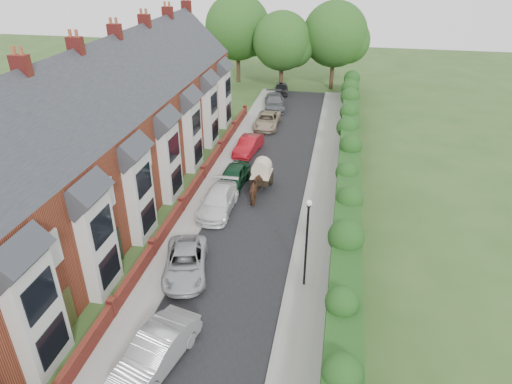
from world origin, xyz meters
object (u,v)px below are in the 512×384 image
Objects in this scene: lamppost at (307,233)px; car_beige at (267,120)px; car_red at (248,145)px; horse at (256,191)px; horse_cart at (262,172)px; car_white at (218,201)px; car_green at (233,177)px; car_black at (281,89)px; car_silver_b at (186,263)px; car_grey at (274,102)px; car_silver_a at (156,351)px.

car_beige is (-5.90, 23.09, -2.62)m from lamppost.
horse is at bearing -66.65° from car_red.
horse is 0.64× the size of horse_cart.
car_red is at bearing 111.18° from lamppost.
car_white reaches higher than car_red.
horse is at bearing -40.78° from car_green.
horse is (2.25, 1.69, 0.12)m from car_white.
car_white is 3.70m from car_green.
car_green is 1.18× the size of car_black.
car_silver_b is 0.92× the size of car_grey.
car_green is at bearing -97.26° from car_black.
lamppost is 1.20× the size of car_red.
car_black is 1.20× the size of horse_cart.
car_red is at bearing -97.81° from car_black.
car_silver_b is at bearing -81.95° from car_red.
car_grey reaches higher than car_beige.
car_grey is at bearing -92.96° from horse.
horse_cart is (1.98, -24.16, 0.66)m from car_black.
car_white is 2.51× the size of horse.
car_red is (0.01, 9.90, -0.02)m from car_white.
car_silver_b is 0.96× the size of car_white.
car_silver_b is 2.41× the size of horse.
car_white is (-0.79, 12.90, -0.06)m from car_silver_a.
car_silver_a is 2.40× the size of horse.
horse_cart is (-4.15, 10.44, -2.00)m from lamppost.
car_black is (-0.51, 40.90, -0.15)m from car_silver_a.
car_red is at bearing 110.32° from horse_cart.
car_white is at bearing -92.13° from car_beige.
car_silver_a is at bearing -86.47° from car_white.
horse is at bearing 60.74° from car_silver_b.
car_red is 12.32m from car_grey.
horse is (1.93, -20.52, 0.09)m from car_grey.
lamppost is 1.07× the size of car_silver_b.
car_red is 6.61m from car_beige.
car_red is at bearing 94.32° from car_green.
lamppost reaches higher than car_white.
car_silver_b is (-6.40, -0.13, -2.63)m from lamppost.
car_white is 1.17× the size of car_red.
car_beige is 14.91m from horse.
lamppost is 1.06× the size of car_beige.
car_white is at bearing 75.71° from car_silver_b.
car_green reaches higher than car_black.
car_silver_a is 22.81m from car_red.
car_white is 2.81m from horse.
car_silver_b is 10.43m from car_green.
car_white is 1.03× the size of car_beige.
car_white is 1.59× the size of horse_cart.
car_silver_a is 14.66m from horse.
car_grey is at bearing 89.22° from car_white.
horse_cart is (2.25, 3.84, 0.57)m from car_white.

